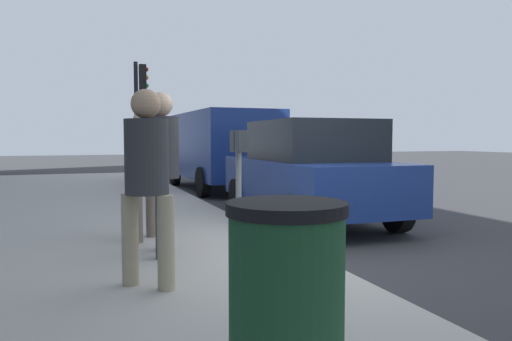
{
  "coord_description": "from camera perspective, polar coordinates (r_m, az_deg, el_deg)",
  "views": [
    {
      "loc": [
        -5.23,
        2.48,
        1.46
      ],
      "look_at": [
        0.43,
        0.39,
        1.06
      ],
      "focal_mm": 33.94,
      "sensor_mm": 36.0,
      "label": 1
    }
  ],
  "objects": [
    {
      "name": "pedestrian_at_meter",
      "position": [
        5.52,
        -11.11,
        1.39
      ],
      "size": [
        0.54,
        0.4,
        1.83
      ],
      "rotation": [
        0.0,
        0.0,
        -1.72
      ],
      "color": "#47474C",
      "rests_on": "sidewalk_slab"
    },
    {
      "name": "parked_van_far",
      "position": [
        13.92,
        -4.32,
        2.93
      ],
      "size": [
        5.23,
        2.19,
        2.18
      ],
      "color": "navy",
      "rests_on": "ground_plane"
    },
    {
      "name": "pedestrian_bystander",
      "position": [
        4.32,
        -12.75,
        -0.18
      ],
      "size": [
        0.41,
        0.43,
        1.74
      ],
      "rotation": [
        0.0,
        0.0,
        -0.76
      ],
      "color": "tan",
      "rests_on": "sidewalk_slab"
    },
    {
      "name": "parked_sedan_near",
      "position": [
        8.57,
        6.3,
        -0.03
      ],
      "size": [
        4.45,
        2.07,
        1.77
      ],
      "color": "navy",
      "rests_on": "ground_plane"
    },
    {
      "name": "trash_bin",
      "position": [
        2.43,
        3.59,
        -15.52
      ],
      "size": [
        0.59,
        0.59,
        1.01
      ],
      "color": "#1E4C2D",
      "rests_on": "sidewalk_slab"
    },
    {
      "name": "parking_meter",
      "position": [
        5.8,
        -2.06,
        0.86
      ],
      "size": [
        0.36,
        0.12,
        1.41
      ],
      "color": "gray",
      "rests_on": "sidewalk_slab"
    },
    {
      "name": "ground_plane",
      "position": [
        5.97,
        5.01,
        -10.41
      ],
      "size": [
        80.0,
        80.0,
        0.0
      ],
      "primitive_type": "plane",
      "color": "#38383A",
      "rests_on": "ground"
    },
    {
      "name": "traffic_signal",
      "position": [
        15.1,
        -13.55,
        7.91
      ],
      "size": [
        0.24,
        0.44,
        3.6
      ],
      "color": "black",
      "rests_on": "sidewalk_slab"
    },
    {
      "name": "parking_officer",
      "position": [
        6.4,
        -13.1,
        0.66
      ],
      "size": [
        0.44,
        0.38,
        1.68
      ],
      "rotation": [
        0.0,
        0.0,
        -2.24
      ],
      "color": "#726656",
      "rests_on": "sidewalk_slab"
    },
    {
      "name": "sidewalk_slab",
      "position": [
        5.43,
        -25.6,
        -11.38
      ],
      "size": [
        28.0,
        6.0,
        0.15
      ],
      "primitive_type": "cube",
      "color": "#B7B2A8",
      "rests_on": "ground_plane"
    }
  ]
}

